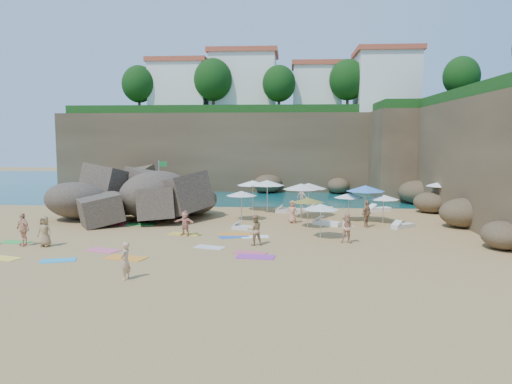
# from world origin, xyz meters

# --- Properties ---
(ground) EXTENTS (120.00, 120.00, 0.00)m
(ground) POSITION_xyz_m (0.00, 0.00, 0.00)
(ground) COLOR tan
(ground) RESTS_ON ground
(seawater) EXTENTS (120.00, 120.00, 0.00)m
(seawater) POSITION_xyz_m (0.00, 30.00, 0.00)
(seawater) COLOR #0C4751
(seawater) RESTS_ON ground
(cliff_back) EXTENTS (44.00, 8.00, 8.00)m
(cliff_back) POSITION_xyz_m (2.00, 25.00, 4.00)
(cliff_back) COLOR brown
(cliff_back) RESTS_ON ground
(cliff_right) EXTENTS (8.00, 30.00, 8.00)m
(cliff_right) POSITION_xyz_m (19.00, 8.00, 4.00)
(cliff_right) COLOR brown
(cliff_right) RESTS_ON ground
(cliff_corner) EXTENTS (10.00, 12.00, 8.00)m
(cliff_corner) POSITION_xyz_m (17.00, 20.00, 4.00)
(cliff_corner) COLOR brown
(cliff_corner) RESTS_ON ground
(rock_promontory) EXTENTS (12.00, 7.00, 2.00)m
(rock_promontory) POSITION_xyz_m (-11.00, 16.00, 0.00)
(rock_promontory) COLOR brown
(rock_promontory) RESTS_ON ground
(clifftop_buildings) EXTENTS (28.48, 9.48, 7.00)m
(clifftop_buildings) POSITION_xyz_m (2.96, 25.79, 11.24)
(clifftop_buildings) COLOR white
(clifftop_buildings) RESTS_ON cliff_back
(clifftop_trees) EXTENTS (35.60, 23.82, 4.40)m
(clifftop_trees) POSITION_xyz_m (4.78, 19.52, 11.26)
(clifftop_trees) COLOR #11380F
(clifftop_trees) RESTS_ON ground
(marina_masts) EXTENTS (3.10, 0.10, 6.00)m
(marina_masts) POSITION_xyz_m (-16.50, 30.00, 3.00)
(marina_masts) COLOR white
(marina_masts) RESTS_ON ground
(rock_outcrop) EXTENTS (10.16, 8.46, 3.57)m
(rock_outcrop) POSITION_xyz_m (-6.93, 3.66, 0.00)
(rock_outcrop) COLOR brown
(rock_outcrop) RESTS_ON ground
(flag_pole) EXTENTS (0.69, 0.29, 3.64)m
(flag_pole) POSITION_xyz_m (-6.47, 11.18, 2.33)
(flag_pole) COLOR silver
(flag_pole) RESTS_ON ground
(parasol_0) EXTENTS (2.49, 2.49, 2.36)m
(parasol_0) POSITION_xyz_m (5.52, 5.66, 2.16)
(parasol_0) COLOR silver
(parasol_0) RESTS_ON ground
(parasol_1) EXTENTS (2.43, 2.43, 2.30)m
(parasol_1) POSITION_xyz_m (1.40, 8.28, 2.11)
(parasol_1) COLOR silver
(parasol_1) RESTS_ON ground
(parasol_2) EXTENTS (2.54, 2.54, 2.40)m
(parasol_2) POSITION_xyz_m (4.97, 4.76, 2.21)
(parasol_2) COLOR silver
(parasol_2) RESTS_ON ground
(parasol_3) EXTENTS (2.50, 2.50, 2.36)m
(parasol_3) POSITION_xyz_m (15.41, 8.02, 2.17)
(parasol_3) COLOR silver
(parasol_3) RESTS_ON ground
(parasol_4) EXTENTS (1.97, 1.97, 1.86)m
(parasol_4) POSITION_xyz_m (10.24, 3.20, 1.71)
(parasol_4) COLOR silver
(parasol_4) RESTS_ON ground
(parasol_5) EXTENTS (2.54, 2.54, 2.40)m
(parasol_5) POSITION_xyz_m (2.53, 7.36, 2.20)
(parasol_5) COLOR silver
(parasol_5) RESTS_ON ground
(parasol_6) EXTENTS (1.98, 1.98, 1.87)m
(parasol_6) POSITION_xyz_m (5.31, 1.32, 1.72)
(parasol_6) COLOR silver
(parasol_6) RESTS_ON ground
(parasol_7) EXTENTS (1.97, 1.97, 1.86)m
(parasol_7) POSITION_xyz_m (8.10, 3.97, 1.71)
(parasol_7) COLOR silver
(parasol_7) RESTS_ON ground
(parasol_9) EXTENTS (2.08, 2.08, 1.97)m
(parasol_9) POSITION_xyz_m (0.97, 3.82, 1.81)
(parasol_9) COLOR silver
(parasol_9) RESTS_ON ground
(parasol_10) EXTENTS (2.55, 2.55, 2.41)m
(parasol_10) POSITION_xyz_m (9.15, 3.74, 2.21)
(parasol_10) COLOR silver
(parasol_10) RESTS_ON ground
(parasol_11) EXTENTS (2.02, 2.02, 1.91)m
(parasol_11) POSITION_xyz_m (5.90, -1.89, 1.75)
(parasol_11) COLOR silver
(parasol_11) RESTS_ON ground
(lounger_0) EXTENTS (1.85, 0.90, 0.28)m
(lounger_0) POSITION_xyz_m (6.57, 8.67, 0.14)
(lounger_0) COLOR white
(lounger_0) RESTS_ON ground
(lounger_1) EXTENTS (1.91, 0.69, 0.29)m
(lounger_1) POSITION_xyz_m (4.08, 7.28, 0.15)
(lounger_1) COLOR silver
(lounger_1) RESTS_ON ground
(lounger_2) EXTENTS (1.93, 1.41, 0.29)m
(lounger_2) POSITION_xyz_m (10.90, 8.48, 0.14)
(lounger_2) COLOR white
(lounger_2) RESTS_ON ground
(lounger_3) EXTENTS (1.62, 1.07, 0.24)m
(lounger_3) POSITION_xyz_m (1.50, 0.33, 0.12)
(lounger_3) COLOR silver
(lounger_3) RESTS_ON ground
(lounger_4) EXTENTS (1.81, 1.36, 0.27)m
(lounger_4) POSITION_xyz_m (6.56, 2.17, 0.14)
(lounger_4) COLOR white
(lounger_4) RESTS_ON ground
(lounger_5) EXTENTS (1.60, 1.41, 0.25)m
(lounger_5) POSITION_xyz_m (11.16, 1.57, 0.13)
(lounger_5) COLOR silver
(lounger_5) RESTS_ON ground
(towel_0) EXTENTS (1.68, 1.20, 0.03)m
(towel_0) POSITION_xyz_m (-6.23, -7.82, 0.01)
(towel_0) COLOR #29A3DE
(towel_0) RESTS_ON ground
(towel_1) EXTENTS (1.86, 1.35, 0.03)m
(towel_1) POSITION_xyz_m (-4.97, -5.69, 0.01)
(towel_1) COLOR #EB5B85
(towel_1) RESTS_ON ground
(towel_2) EXTENTS (2.05, 1.38, 0.03)m
(towel_2) POSITION_xyz_m (-3.32, -7.14, 0.02)
(towel_2) COLOR orange
(towel_2) RESTS_ON ground
(towel_3) EXTENTS (1.69, 1.09, 0.03)m
(towel_3) POSITION_xyz_m (-10.30, -4.15, 0.01)
(towel_3) COLOR green
(towel_3) RESTS_ON ground
(towel_4) EXTENTS (1.65, 1.16, 0.03)m
(towel_4) POSITION_xyz_m (-8.91, -7.58, 0.01)
(towel_4) COLOR yellow
(towel_4) RESTS_ON ground
(towel_5) EXTENTS (1.65, 1.08, 0.03)m
(towel_5) POSITION_xyz_m (2.27, -1.85, 0.01)
(towel_5) COLOR white
(towel_5) RESTS_ON ground
(towel_6) EXTENTS (1.85, 1.05, 0.03)m
(towel_6) POSITION_xyz_m (2.63, -6.52, 0.02)
(towel_6) COLOR purple
(towel_6) RESTS_ON ground
(towel_7) EXTENTS (1.47, 0.77, 0.03)m
(towel_7) POSITION_xyz_m (-6.47, 1.67, 0.01)
(towel_7) COLOR #EB2951
(towel_7) RESTS_ON ground
(towel_8) EXTENTS (1.82, 1.38, 0.03)m
(towel_8) POSITION_xyz_m (1.07, -1.85, 0.01)
(towel_8) COLOR blue
(towel_8) RESTS_ON ground
(towel_9) EXTENTS (1.74, 1.24, 0.03)m
(towel_9) POSITION_xyz_m (2.30, -5.81, 0.01)
(towel_9) COLOR #D95469
(towel_9) RESTS_ON ground
(towel_10) EXTENTS (1.84, 1.04, 0.03)m
(towel_10) POSITION_xyz_m (1.07, -1.25, 0.02)
(towel_10) COLOR orange
(towel_10) RESTS_ON ground
(towel_11) EXTENTS (1.82, 0.97, 0.03)m
(towel_11) POSITION_xyz_m (-5.31, 1.64, 0.02)
(towel_11) COLOR green
(towel_11) RESTS_ON ground
(towel_12) EXTENTS (2.01, 1.23, 0.03)m
(towel_12) POSITION_xyz_m (-1.79, -1.35, 0.02)
(towel_12) COLOR gold
(towel_12) RESTS_ON ground
(towel_13) EXTENTS (1.68, 1.21, 0.03)m
(towel_13) POSITION_xyz_m (0.18, -4.65, 0.01)
(towel_13) COLOR silver
(towel_13) RESTS_ON ground
(person_stand_1) EXTENTS (0.91, 0.79, 1.60)m
(person_stand_1) POSITION_xyz_m (2.41, -3.92, 0.80)
(person_stand_1) COLOR tan
(person_stand_1) RESTS_ON ground
(person_stand_2) EXTENTS (1.05, 0.82, 1.52)m
(person_stand_2) POSITION_xyz_m (5.21, 11.69, 0.76)
(person_stand_2) COLOR #F0A888
(person_stand_2) RESTS_ON ground
(person_stand_3) EXTENTS (0.93, 1.03, 1.68)m
(person_stand_3) POSITION_xyz_m (8.96, 1.71, 0.84)
(person_stand_3) COLOR #A27751
(person_stand_3) RESTS_ON ground
(person_stand_4) EXTENTS (0.80, 0.59, 1.47)m
(person_stand_4) POSITION_xyz_m (4.37, 2.93, 0.73)
(person_stand_4) COLOR tan
(person_stand_4) RESTS_ON ground
(person_stand_5) EXTENTS (1.76, 0.81, 1.83)m
(person_stand_5) POSITION_xyz_m (-9.47, 6.15, 0.91)
(person_stand_5) COLOR #A56552
(person_stand_5) RESTS_ON ground
(person_stand_6) EXTENTS (0.44, 0.60, 1.50)m
(person_stand_6) POSITION_xyz_m (-2.20, -10.51, 0.75)
(person_stand_6) COLOR tan
(person_stand_6) RESTS_ON ground
(person_lie_1) EXTENTS (1.67, 1.95, 0.41)m
(person_lie_1) POSITION_xyz_m (-9.43, -4.92, 0.21)
(person_lie_1) COLOR #ECAD86
(person_lie_1) RESTS_ON ground
(person_lie_2) EXTENTS (1.02, 1.65, 0.41)m
(person_lie_2) POSITION_xyz_m (-8.23, -5.02, 0.20)
(person_lie_2) COLOR #937349
(person_lie_2) RESTS_ON ground
(person_lie_3) EXTENTS (1.70, 1.76, 0.38)m
(person_lie_3) POSITION_xyz_m (-1.69, -1.78, 0.19)
(person_lie_3) COLOR tan
(person_lie_3) RESTS_ON ground
(person_lie_5) EXTENTS (0.82, 1.57, 0.58)m
(person_lie_5) POSITION_xyz_m (7.26, -3.14, 0.29)
(person_lie_5) COLOR #E6A783
(person_lie_5) RESTS_ON ground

